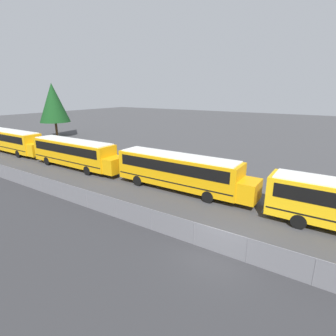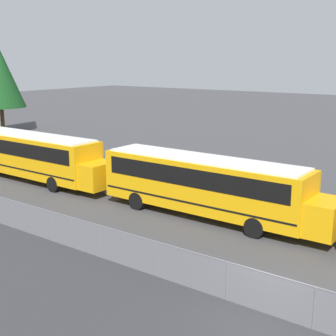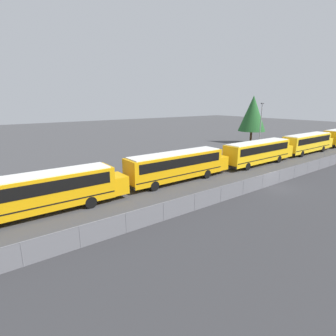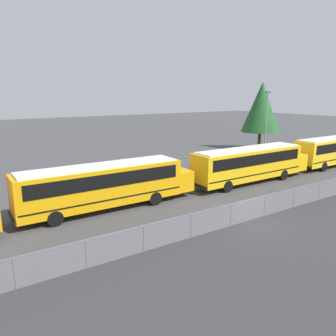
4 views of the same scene
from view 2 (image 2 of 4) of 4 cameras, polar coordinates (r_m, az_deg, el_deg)
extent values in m
plane|color=#424244|center=(16.38, 11.98, -16.99)|extent=(200.00, 200.00, 0.00)
cube|color=#9EA0A5|center=(16.04, 12.10, -14.79)|extent=(94.26, 0.03, 1.42)
cube|color=slate|center=(16.03, 12.08, -14.81)|extent=(94.26, 0.01, 1.42)
cylinder|color=slate|center=(15.72, 12.22, -12.50)|extent=(94.26, 0.05, 0.05)
cylinder|color=slate|center=(24.45, -18.59, -5.30)|extent=(0.07, 0.07, 1.42)
cylinder|color=slate|center=(22.13, -14.00, -6.92)|extent=(0.07, 0.07, 1.42)
cylinder|color=slate|center=(20.01, -8.34, -8.84)|extent=(0.07, 0.07, 1.42)
cylinder|color=slate|center=(18.14, -1.35, -11.07)|extent=(0.07, 0.07, 1.42)
cylinder|color=slate|center=(16.63, 7.20, -13.53)|extent=(0.07, 0.07, 1.42)
cylinder|color=slate|center=(15.57, 17.39, -16.02)|extent=(0.07, 0.07, 1.42)
cube|color=orange|center=(33.36, -16.45, 1.59)|extent=(11.53, 2.42, 2.61)
cube|color=black|center=(33.25, -16.51, 2.57)|extent=(10.60, 2.46, 0.94)
cube|color=black|center=(33.50, -16.37, 0.37)|extent=(11.30, 2.45, 0.10)
cube|color=orange|center=(28.68, -8.52, -0.89)|extent=(1.38, 2.23, 1.57)
cube|color=silver|center=(33.13, -16.60, 3.89)|extent=(10.95, 2.18, 0.10)
cylinder|color=black|center=(31.63, -10.79, -1.13)|extent=(0.99, 0.28, 0.99)
cylinder|color=black|center=(30.24, -13.81, -1.94)|extent=(0.99, 0.28, 0.99)
cylinder|color=black|center=(37.08, -18.34, 0.51)|extent=(0.99, 0.28, 0.99)
cube|color=orange|center=(24.48, 4.22, -1.94)|extent=(11.53, 2.42, 2.61)
cube|color=black|center=(24.34, 4.24, -0.64)|extent=(10.60, 2.46, 0.94)
cube|color=black|center=(24.68, 4.19, -3.59)|extent=(11.30, 2.45, 0.10)
cube|color=orange|center=(22.04, 18.60, -5.74)|extent=(1.38, 2.23, 1.57)
cube|color=black|center=(28.20, -5.87, -2.39)|extent=(0.12, 2.42, 0.24)
cube|color=silver|center=(24.17, 4.27, 1.17)|extent=(10.95, 2.18, 0.10)
cylinder|color=black|center=(24.20, 12.77, -5.66)|extent=(0.99, 0.28, 0.99)
cylinder|color=black|center=(22.32, 10.48, -7.16)|extent=(0.99, 0.28, 0.99)
cylinder|color=black|center=(27.66, -0.89, -2.95)|extent=(0.99, 0.28, 0.99)
cylinder|color=black|center=(26.03, -3.81, -4.02)|extent=(0.99, 0.28, 0.99)
cylinder|color=#51381E|center=(57.14, -19.53, 5.58)|extent=(0.44, 0.44, 2.84)
camera|label=1|loc=(1.62, -7.78, 27.34)|focal=28.00mm
camera|label=3|loc=(29.59, -56.71, 7.97)|focal=28.00mm
camera|label=4|loc=(20.68, -55.76, 6.96)|focal=35.00mm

